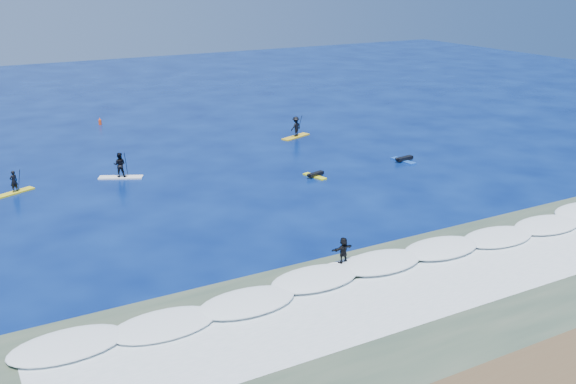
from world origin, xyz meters
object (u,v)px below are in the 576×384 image
sup_paddler_center (120,167)px  marker_buoy (100,122)px  wave_surfer (343,252)px  sup_paddler_right (296,128)px  prone_paddler_far (404,159)px  prone_paddler_near (315,175)px  sup_paddler_left (14,185)px

sup_paddler_center → marker_buoy: size_ratio=4.35×
wave_surfer → sup_paddler_right: bearing=61.5°
sup_paddler_center → prone_paddler_far: (21.34, -6.74, -0.68)m
prone_paddler_near → prone_paddler_far: 8.47m
sup_paddler_center → marker_buoy: 18.53m
prone_paddler_near → wave_surfer: bearing=139.9°
sup_paddler_right → prone_paddler_far: size_ratio=1.38×
sup_paddler_left → marker_buoy: size_ratio=3.59×
marker_buoy → prone_paddler_far: bearing=-53.5°
prone_paddler_far → wave_surfer: wave_surfer is taller
wave_surfer → sup_paddler_center: bearing=102.4°
sup_paddler_left → sup_paddler_center: size_ratio=0.83×
prone_paddler_near → sup_paddler_right: bearing=-37.1°
sup_paddler_right → marker_buoy: size_ratio=4.39×
sup_paddler_center → wave_surfer: sup_paddler_center is taller
wave_surfer → prone_paddler_near: bearing=60.2°
prone_paddler_near → wave_surfer: wave_surfer is taller
sup_paddler_center → prone_paddler_near: 14.58m
prone_paddler_near → wave_surfer: size_ratio=1.00×
sup_paddler_center → prone_paddler_far: 22.39m
sup_paddler_center → prone_paddler_near: size_ratio=1.54×
sup_paddler_left → prone_paddler_near: size_ratio=1.27×
sup_paddler_center → wave_surfer: (6.18, -20.73, -0.00)m
sup_paddler_left → sup_paddler_right: sup_paddler_right is taller
wave_surfer → marker_buoy: bearing=90.8°
marker_buoy → sup_paddler_left: bearing=-119.3°
sup_paddler_left → marker_buoy: sup_paddler_left is taller
sup_paddler_left → marker_buoy: 20.84m
sup_paddler_right → prone_paddler_far: (3.78, -11.16, -0.72)m
sup_paddler_right → wave_surfer: bearing=-135.5°
prone_paddler_far → marker_buoy: 31.15m
prone_paddler_near → prone_paddler_far: size_ratio=0.89×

